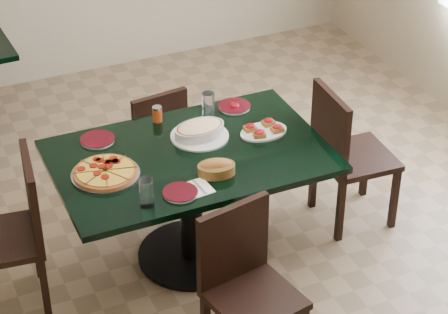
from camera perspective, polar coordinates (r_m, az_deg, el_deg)
name	(u,v)px	position (r m, az deg, el deg)	size (l,w,h in m)	color
floor	(204,261)	(5.37, -1.32, -6.82)	(5.50, 5.50, 0.00)	brown
main_table	(190,180)	(5.07, -2.21, -1.51)	(1.56, 1.01, 0.75)	black
chair_far	(154,138)	(5.71, -4.56, 1.28)	(0.42, 0.42, 0.81)	black
chair_near	(245,279)	(4.47, 1.38, -7.99)	(0.49, 0.49, 0.90)	black
chair_right	(344,150)	(5.46, 7.87, 0.47)	(0.47, 0.47, 0.95)	black
chair_left	(15,227)	(4.90, -13.48, -4.44)	(0.49, 0.49, 0.94)	black
pepperoni_pizza	(105,172)	(4.82, -7.76, -1.01)	(0.38, 0.38, 0.04)	#B5B5BC
lasagna_casserole	(199,130)	(5.10, -1.61, 1.76)	(0.34, 0.34, 0.09)	silver
bread_basket	(216,168)	(4.77, -0.50, -0.72)	(0.24, 0.19, 0.09)	brown
bruschetta_platter	(264,129)	(5.15, 2.60, 1.81)	(0.30, 0.22, 0.05)	silver
side_plate_near	(180,193)	(4.64, -2.87, -2.33)	(0.19, 0.19, 0.02)	silver
side_plate_far_r	(234,106)	(5.42, 0.68, 3.35)	(0.20, 0.20, 0.03)	silver
side_plate_far_l	(97,140)	(5.13, -8.26, 1.13)	(0.20, 0.20, 0.02)	silver
napkin_setting	(196,188)	(4.68, -1.82, -2.07)	(0.17, 0.17, 0.01)	white
water_glass_a	(208,105)	(5.28, -1.04, 3.40)	(0.08, 0.08, 0.17)	silver
water_glass_b	(147,193)	(4.52, -5.08, -2.34)	(0.08, 0.08, 0.16)	silver
pepper_shaker	(157,114)	(5.26, -4.38, 2.83)	(0.06, 0.06, 0.10)	#C04E14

